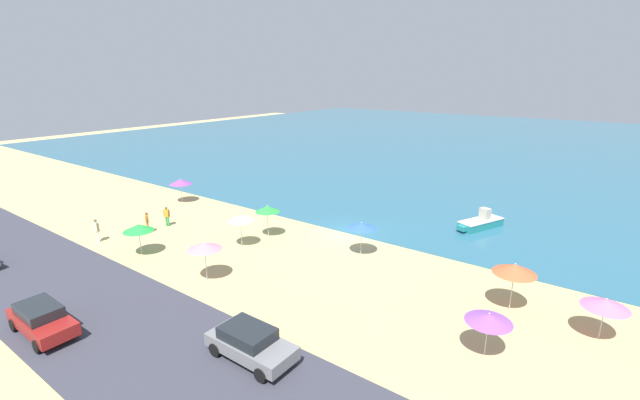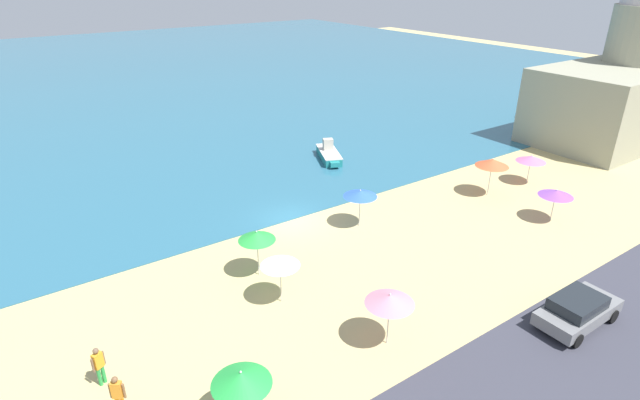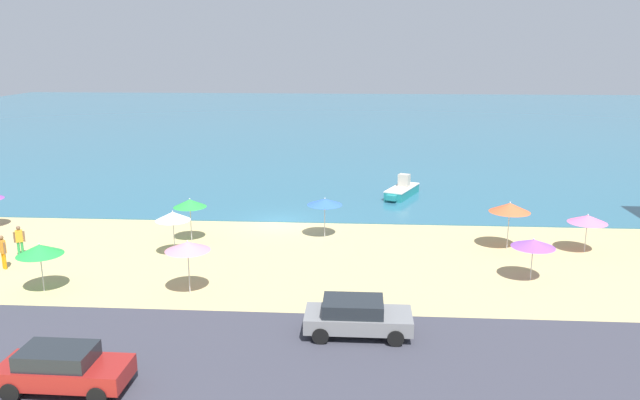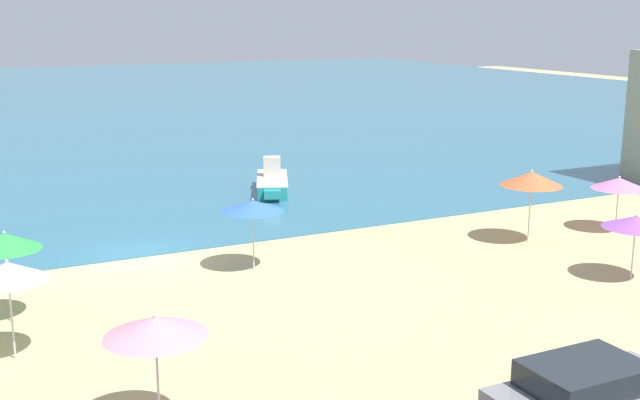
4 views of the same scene
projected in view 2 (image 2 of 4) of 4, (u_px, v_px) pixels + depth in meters
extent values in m
plane|color=tan|center=(291.00, 220.00, 31.50)|extent=(160.00, 160.00, 0.00)
cube|color=#2A627B|center=(94.00, 77.00, 72.51)|extent=(150.00, 110.00, 0.05)
cylinder|color=#B2B2B7|center=(529.00, 172.00, 36.61)|extent=(0.05, 0.05, 1.73)
cone|color=pink|center=(531.00, 159.00, 36.17)|extent=(2.11, 2.11, 0.42)
sphere|color=silver|center=(532.00, 155.00, 36.07)|extent=(0.08, 0.08, 0.08)
cone|color=green|center=(241.00, 378.00, 16.69)|extent=(2.09, 2.09, 0.49)
sphere|color=silver|center=(241.00, 372.00, 16.57)|extent=(0.08, 0.08, 0.08)
cylinder|color=#B2B2B7|center=(360.00, 211.00, 30.42)|extent=(0.05, 0.05, 2.04)
cone|color=blue|center=(360.00, 194.00, 29.94)|extent=(2.06, 2.06, 0.36)
sphere|color=silver|center=(360.00, 190.00, 29.85)|extent=(0.08, 0.08, 0.08)
cylinder|color=#B2B2B7|center=(281.00, 283.00, 23.43)|extent=(0.05, 0.05, 2.06)
cone|color=white|center=(280.00, 261.00, 22.91)|extent=(1.88, 1.88, 0.46)
sphere|color=silver|center=(280.00, 256.00, 22.80)|extent=(0.08, 0.08, 0.08)
cylinder|color=#B2B2B7|center=(553.00, 208.00, 31.12)|extent=(0.05, 0.05, 1.74)
cone|color=purple|center=(556.00, 193.00, 30.69)|extent=(2.08, 2.08, 0.38)
sphere|color=silver|center=(557.00, 190.00, 30.59)|extent=(0.08, 0.08, 0.08)
cylinder|color=#B2B2B7|center=(258.00, 257.00, 25.49)|extent=(0.05, 0.05, 2.11)
cone|color=green|center=(257.00, 236.00, 24.97)|extent=(1.90, 1.90, 0.45)
sphere|color=silver|center=(256.00, 232.00, 24.86)|extent=(0.08, 0.08, 0.08)
cylinder|color=#B2B2B7|center=(490.00, 180.00, 34.57)|extent=(0.05, 0.05, 2.20)
cone|color=#DA5A32|center=(492.00, 163.00, 34.02)|extent=(2.26, 2.26, 0.51)
sphere|color=silver|center=(493.00, 159.00, 33.90)|extent=(0.08, 0.08, 0.08)
cylinder|color=#B2B2B7|center=(388.00, 323.00, 20.78)|extent=(0.05, 0.05, 2.11)
cone|color=pink|center=(390.00, 299.00, 20.26)|extent=(2.07, 2.07, 0.41)
sphere|color=silver|center=(390.00, 294.00, 20.16)|extent=(0.08, 0.08, 0.08)
cube|color=orange|center=(117.00, 390.00, 17.31)|extent=(0.42, 0.39, 0.68)
sphere|color=brown|center=(115.00, 380.00, 17.11)|extent=(0.22, 0.22, 0.22)
cylinder|color=brown|center=(110.00, 391.00, 17.33)|extent=(0.09, 0.09, 0.61)
cylinder|color=brown|center=(124.00, 391.00, 17.32)|extent=(0.09, 0.09, 0.61)
cylinder|color=green|center=(103.00, 374.00, 19.06)|extent=(0.14, 0.14, 0.82)
cylinder|color=green|center=(100.00, 377.00, 18.92)|extent=(0.14, 0.14, 0.82)
cube|color=orange|center=(98.00, 360.00, 18.68)|extent=(0.42, 0.36, 0.65)
sphere|color=brown|center=(96.00, 351.00, 18.48)|extent=(0.22, 0.22, 0.22)
cylinder|color=brown|center=(103.00, 357.00, 18.89)|extent=(0.09, 0.09, 0.58)
cylinder|color=brown|center=(93.00, 365.00, 18.51)|extent=(0.09, 0.09, 0.58)
cube|color=slate|center=(578.00, 312.00, 22.05)|extent=(4.18, 1.86, 0.59)
cube|color=#1E2328|center=(578.00, 303.00, 21.71)|extent=(2.34, 1.63, 0.54)
cylinder|color=black|center=(576.00, 297.00, 23.56)|extent=(0.64, 0.22, 0.64)
cylinder|color=black|center=(613.00, 316.00, 22.25)|extent=(0.64, 0.22, 0.64)
cylinder|color=black|center=(540.00, 318.00, 22.11)|extent=(0.64, 0.22, 0.64)
cylinder|color=black|center=(577.00, 340.00, 20.80)|extent=(0.64, 0.22, 0.64)
cube|color=teal|center=(329.00, 156.00, 41.21)|extent=(2.82, 4.26, 0.62)
cube|color=teal|center=(335.00, 164.00, 39.20)|extent=(0.86, 0.70, 0.37)
cube|color=silver|center=(329.00, 152.00, 41.06)|extent=(2.90, 4.29, 0.08)
cube|color=#B2AD9E|center=(328.00, 145.00, 41.23)|extent=(0.97, 0.87, 1.00)
cube|color=gray|center=(609.00, 105.00, 44.71)|extent=(14.17, 9.00, 6.57)
cylinder|color=gray|center=(640.00, 72.00, 45.84)|extent=(6.71, 6.71, 11.51)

